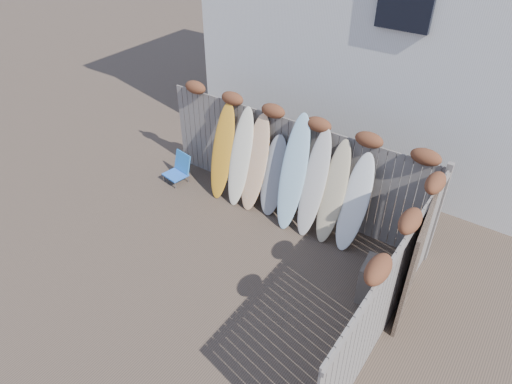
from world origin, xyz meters
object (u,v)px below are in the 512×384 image
Objects in this scene: wooden_crate at (380,284)px; lattice_panel at (415,265)px; beach_chair at (179,168)px; surfboard_0 at (222,152)px.

wooden_crate is 0.38× the size of lattice_panel.
beach_chair is 5.72m from lattice_panel.
surfboard_0 reaches higher than wooden_crate.
surfboard_0 is (-4.07, 0.99, 0.66)m from wooden_crate.
lattice_panel is (5.64, -0.69, 0.69)m from beach_chair.
surfboard_0 reaches higher than lattice_panel.
surfboard_0 reaches higher than beach_chair.
surfboard_0 is at bearing 10.98° from beach_chair.
beach_chair is 0.30× the size of surfboard_0.
lattice_panel is at bearing 10.38° from wooden_crate.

